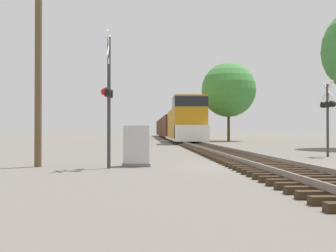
{
  "coord_description": "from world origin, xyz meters",
  "views": [
    {
      "loc": [
        -4.15,
        -14.19,
        1.31
      ],
      "look_at": [
        -2.65,
        12.02,
        1.6
      ],
      "focal_mm": 42.0,
      "sensor_mm": 36.0,
      "label": 1
    }
  ],
  "objects_px": {
    "crossing_signal_far": "(328,109)",
    "relay_cabinet": "(136,146)",
    "freight_train": "(171,127)",
    "tree_mid_background": "(229,90)",
    "utility_pole": "(38,52)",
    "crossing_signal_near": "(108,94)"
  },
  "relations": [
    {
      "from": "crossing_signal_far",
      "to": "relay_cabinet",
      "type": "relative_size",
      "value": 2.54
    },
    {
      "from": "freight_train",
      "to": "tree_mid_background",
      "type": "bearing_deg",
      "value": -70.8
    },
    {
      "from": "utility_pole",
      "to": "tree_mid_background",
      "type": "xyz_separation_m",
      "value": [
        14.04,
        33.29,
        2.16
      ]
    },
    {
      "from": "freight_train",
      "to": "relay_cabinet",
      "type": "distance_m",
      "value": 50.83
    },
    {
      "from": "freight_train",
      "to": "crossing_signal_near",
      "type": "distance_m",
      "value": 51.66
    },
    {
      "from": "utility_pole",
      "to": "crossing_signal_far",
      "type": "bearing_deg",
      "value": 19.46
    },
    {
      "from": "crossing_signal_near",
      "to": "crossing_signal_far",
      "type": "height_order",
      "value": "crossing_signal_near"
    },
    {
      "from": "crossing_signal_far",
      "to": "utility_pole",
      "type": "xyz_separation_m",
      "value": [
        -12.87,
        -4.55,
        1.74
      ]
    },
    {
      "from": "relay_cabinet",
      "to": "utility_pole",
      "type": "xyz_separation_m",
      "value": [
        -3.53,
        0.01,
        3.39
      ]
    },
    {
      "from": "tree_mid_background",
      "to": "utility_pole",
      "type": "bearing_deg",
      "value": -112.86
    },
    {
      "from": "crossing_signal_far",
      "to": "tree_mid_background",
      "type": "height_order",
      "value": "tree_mid_background"
    },
    {
      "from": "utility_pole",
      "to": "tree_mid_background",
      "type": "height_order",
      "value": "tree_mid_background"
    },
    {
      "from": "utility_pole",
      "to": "tree_mid_background",
      "type": "relative_size",
      "value": 0.82
    },
    {
      "from": "tree_mid_background",
      "to": "crossing_signal_near",
      "type": "bearing_deg",
      "value": -108.6
    },
    {
      "from": "crossing_signal_near",
      "to": "tree_mid_background",
      "type": "bearing_deg",
      "value": 162.53
    },
    {
      "from": "relay_cabinet",
      "to": "tree_mid_background",
      "type": "distance_m",
      "value": 35.36
    },
    {
      "from": "crossing_signal_near",
      "to": "relay_cabinet",
      "type": "relative_size",
      "value": 3.17
    },
    {
      "from": "relay_cabinet",
      "to": "utility_pole",
      "type": "height_order",
      "value": "utility_pole"
    },
    {
      "from": "utility_pole",
      "to": "relay_cabinet",
      "type": "bearing_deg",
      "value": -0.18
    },
    {
      "from": "freight_train",
      "to": "crossing_signal_far",
      "type": "bearing_deg",
      "value": -83.97
    },
    {
      "from": "freight_train",
      "to": "crossing_signal_far",
      "type": "relative_size",
      "value": 16.98
    },
    {
      "from": "freight_train",
      "to": "utility_pole",
      "type": "relative_size",
      "value": 8.06
    }
  ]
}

